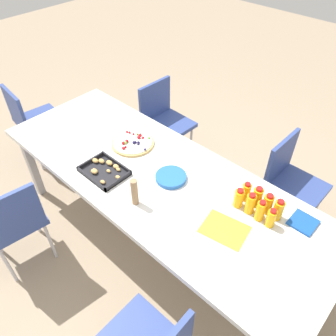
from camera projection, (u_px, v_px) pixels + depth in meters
The scene contains 20 objects.
ground_plane at pixel (159, 238), 2.77m from camera, with size 12.00×12.00×0.00m, color gray.
party_table at pixel (158, 181), 2.32m from camera, with size 2.53×0.92×0.72m.
chair_near_right at pixel (164, 118), 3.20m from camera, with size 0.41×0.41×0.83m.
chair_end at pixel (32, 118), 3.19m from camera, with size 0.44×0.44×0.83m.
chair_near_left at pixel (290, 179), 2.58m from camera, with size 0.41×0.41×0.83m.
chair_far_right at pixel (13, 220), 2.28m from camera, with size 0.45×0.45×0.83m.
juice_bottle_0 at pixel (278, 210), 1.96m from camera, with size 0.06×0.06×0.15m.
juice_bottle_1 at pixel (268, 204), 2.01m from camera, with size 0.06×0.06×0.14m.
juice_bottle_2 at pixel (257, 197), 2.04m from camera, with size 0.06×0.06×0.15m.
juice_bottle_3 at pixel (246, 192), 2.08m from camera, with size 0.05×0.05×0.14m.
juice_bottle_4 at pixel (271, 218), 1.93m from camera, with size 0.05×0.05×0.13m.
juice_bottle_5 at pixel (260, 211), 1.96m from camera, with size 0.06×0.06×0.15m.
juice_bottle_6 at pixel (250, 204), 2.00m from camera, with size 0.06×0.06×0.15m.
juice_bottle_7 at pixel (239, 198), 2.04m from camera, with size 0.06×0.06×0.14m.
fruit_pizza at pixel (133, 143), 2.53m from camera, with size 0.33×0.33×0.05m.
snack_tray at pixel (104, 170), 2.30m from camera, with size 0.31×0.24×0.04m.
plate_stack at pixel (171, 177), 2.25m from camera, with size 0.21×0.21×0.03m.
napkin_stack at pixel (303, 222), 1.97m from camera, with size 0.15×0.15×0.01m, color #194CA5.
cardboard_tube at pixel (135, 192), 2.03m from camera, with size 0.04×0.04×0.19m, color #9E7A56.
paper_folder at pixel (224, 229), 1.94m from camera, with size 0.26×0.20×0.01m, color yellow.
Camera 1 is at (-1.17, 1.16, 2.30)m, focal length 35.51 mm.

